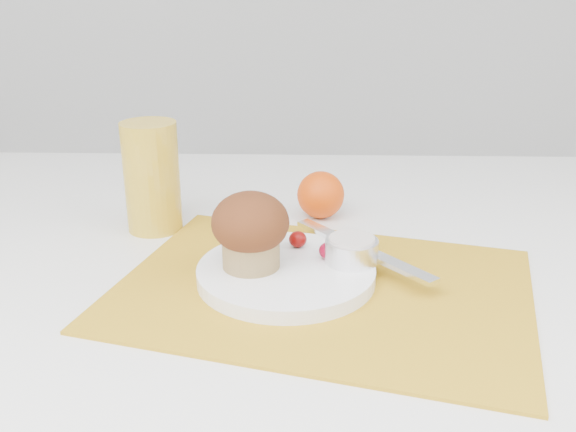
{
  "coord_description": "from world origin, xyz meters",
  "views": [
    {
      "loc": [
        0.0,
        -0.73,
        1.09
      ],
      "look_at": [
        -0.02,
        0.0,
        0.8
      ],
      "focal_mm": 40.0,
      "sensor_mm": 36.0,
      "label": 1
    }
  ],
  "objects_px": {
    "plate": "(286,273)",
    "orange": "(321,195)",
    "muffin": "(250,229)",
    "juice_glass": "(152,177)"
  },
  "relations": [
    {
      "from": "orange",
      "to": "muffin",
      "type": "distance_m",
      "value": 0.22
    },
    {
      "from": "orange",
      "to": "plate",
      "type": "bearing_deg",
      "value": -101.74
    },
    {
      "from": "plate",
      "to": "orange",
      "type": "distance_m",
      "value": 0.21
    },
    {
      "from": "orange",
      "to": "muffin",
      "type": "height_order",
      "value": "muffin"
    },
    {
      "from": "plate",
      "to": "muffin",
      "type": "relative_size",
      "value": 2.32
    },
    {
      "from": "juice_glass",
      "to": "muffin",
      "type": "bearing_deg",
      "value": -47.27
    },
    {
      "from": "plate",
      "to": "juice_glass",
      "type": "height_order",
      "value": "juice_glass"
    },
    {
      "from": "orange",
      "to": "juice_glass",
      "type": "relative_size",
      "value": 0.45
    },
    {
      "from": "plate",
      "to": "orange",
      "type": "xyz_separation_m",
      "value": [
        0.04,
        0.21,
        0.02
      ]
    },
    {
      "from": "plate",
      "to": "muffin",
      "type": "height_order",
      "value": "muffin"
    }
  ]
}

